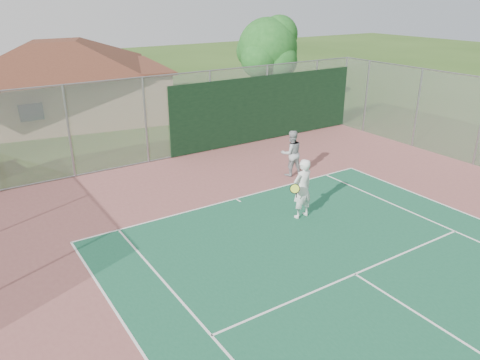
# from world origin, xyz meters

# --- Properties ---
(back_fence) EXTENTS (20.08, 0.11, 3.53)m
(back_fence) POSITION_xyz_m (2.11, 16.98, 1.67)
(back_fence) COLOR gray
(back_fence) RESTS_ON ground
(side_fence_right) EXTENTS (0.08, 9.00, 3.50)m
(side_fence_right) POSITION_xyz_m (10.00, 12.50, 1.75)
(side_fence_right) COLOR gray
(side_fence_right) RESTS_ON ground
(clubhouse) EXTENTS (12.73, 9.51, 5.03)m
(clubhouse) POSITION_xyz_m (-2.09, 26.24, 2.55)
(clubhouse) COLOR tan
(clubhouse) RESTS_ON ground
(tree) EXTENTS (3.91, 3.70, 5.45)m
(tree) POSITION_xyz_m (8.21, 21.23, 3.58)
(tree) COLOR #332212
(tree) RESTS_ON ground
(player_white_front) EXTENTS (1.09, 0.71, 1.89)m
(player_white_front) POSITION_xyz_m (0.96, 9.62, 0.95)
(player_white_front) COLOR silver
(player_white_front) RESTS_ON ground
(player_grey_back) EXTENTS (0.99, 0.85, 1.76)m
(player_grey_back) POSITION_xyz_m (2.98, 12.64, 0.88)
(player_grey_back) COLOR #9EA1A3
(player_grey_back) RESTS_ON ground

